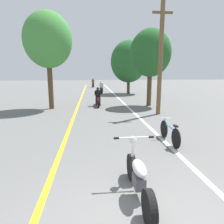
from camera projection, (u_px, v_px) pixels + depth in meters
The scene contains 11 objects.
lane_stripe_center at pixel (79, 104), 15.40m from camera, with size 0.14×48.00×0.01m, color yellow.
lane_stripe_edge at pixel (124, 103), 15.75m from camera, with size 0.14×48.00×0.01m, color white.
utility_pole at pixel (161, 58), 10.98m from camera, with size 1.10×0.24×6.08m.
roadside_tree_right_near at pixel (150, 53), 13.82m from camera, with size 2.86×2.57×5.35m.
roadside_tree_right_far at pixel (129, 62), 21.90m from camera, with size 3.96×3.56×5.81m.
roadside_tree_left at pixel (48, 40), 12.47m from camera, with size 3.02×2.72×6.12m.
motorcycle_foreground at pixel (138, 177), 3.84m from camera, with size 0.85×1.99×1.07m.
motorcycle_rider_lead at pixel (98, 99), 14.29m from camera, with size 0.50×2.10×1.36m.
motorcycle_rider_mid at pixel (101, 89), 23.08m from camera, with size 0.50×2.04×1.41m.
motorcycle_rider_far at pixel (93, 84), 32.46m from camera, with size 0.50×1.95×1.40m.
bicycle_parked at pixel (170, 133), 6.83m from camera, with size 0.44×1.72×0.76m.
Camera 1 is at (-0.73, -2.35, 2.39)m, focal length 32.00 mm.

